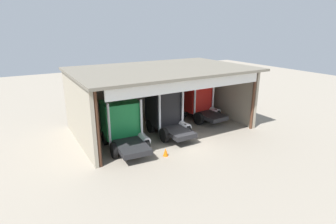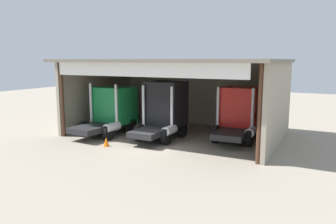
{
  "view_description": "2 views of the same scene",
  "coord_description": "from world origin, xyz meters",
  "px_view_note": "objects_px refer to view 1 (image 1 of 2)",
  "views": [
    {
      "loc": [
        -10.61,
        -15.14,
        8.43
      ],
      "look_at": [
        0.0,
        3.03,
        1.77
      ],
      "focal_mm": 28.85,
      "sensor_mm": 36.0,
      "label": 1
    },
    {
      "loc": [
        9.91,
        -16.13,
        5.2
      ],
      "look_at": [
        0.0,
        3.03,
        1.77
      ],
      "focal_mm": 34.96,
      "sensor_mm": 36.0,
      "label": 2
    }
  ],
  "objects_px": {
    "tool_cart": "(115,119)",
    "oil_drum": "(80,122)",
    "truck_red_left_bay": "(197,99)",
    "truck_green_yard_outside": "(123,124)",
    "truck_black_center_left_bay": "(166,110)",
    "traffic_cone": "(166,152)"
  },
  "relations": [
    {
      "from": "truck_black_center_left_bay",
      "to": "truck_red_left_bay",
      "type": "distance_m",
      "value": 4.91
    },
    {
      "from": "oil_drum",
      "to": "tool_cart",
      "type": "distance_m",
      "value": 3.07
    },
    {
      "from": "oil_drum",
      "to": "truck_black_center_left_bay",
      "type": "bearing_deg",
      "value": -40.86
    },
    {
      "from": "truck_black_center_left_bay",
      "to": "truck_red_left_bay",
      "type": "xyz_separation_m",
      "value": [
        4.52,
        1.93,
        -0.13
      ]
    },
    {
      "from": "truck_red_left_bay",
      "to": "tool_cart",
      "type": "distance_m",
      "value": 7.82
    },
    {
      "from": "tool_cart",
      "to": "truck_red_left_bay",
      "type": "bearing_deg",
      "value": -16.34
    },
    {
      "from": "truck_red_left_bay",
      "to": "tool_cart",
      "type": "height_order",
      "value": "truck_red_left_bay"
    },
    {
      "from": "tool_cart",
      "to": "truck_black_center_left_bay",
      "type": "bearing_deg",
      "value": -54.94
    },
    {
      "from": "truck_red_left_bay",
      "to": "traffic_cone",
      "type": "relative_size",
      "value": 9.31
    },
    {
      "from": "truck_green_yard_outside",
      "to": "tool_cart",
      "type": "bearing_deg",
      "value": 81.71
    },
    {
      "from": "truck_green_yard_outside",
      "to": "traffic_cone",
      "type": "bearing_deg",
      "value": -54.7
    },
    {
      "from": "truck_green_yard_outside",
      "to": "truck_black_center_left_bay",
      "type": "xyz_separation_m",
      "value": [
        3.92,
        0.59,
        0.24
      ]
    },
    {
      "from": "tool_cart",
      "to": "oil_drum",
      "type": "bearing_deg",
      "value": 162.5
    },
    {
      "from": "tool_cart",
      "to": "traffic_cone",
      "type": "bearing_deg",
      "value": -84.22
    },
    {
      "from": "truck_black_center_left_bay",
      "to": "traffic_cone",
      "type": "xyz_separation_m",
      "value": [
        -2.09,
        -3.65,
        -1.68
      ]
    },
    {
      "from": "truck_red_left_bay",
      "to": "traffic_cone",
      "type": "height_order",
      "value": "truck_red_left_bay"
    },
    {
      "from": "truck_black_center_left_bay",
      "to": "truck_red_left_bay",
      "type": "height_order",
      "value": "truck_black_center_left_bay"
    },
    {
      "from": "truck_green_yard_outside",
      "to": "tool_cart",
      "type": "relative_size",
      "value": 5.03
    },
    {
      "from": "truck_black_center_left_bay",
      "to": "truck_green_yard_outside",
      "type": "bearing_deg",
      "value": -171.48
    },
    {
      "from": "truck_green_yard_outside",
      "to": "traffic_cone",
      "type": "relative_size",
      "value": 8.98
    },
    {
      "from": "truck_green_yard_outside",
      "to": "tool_cart",
      "type": "distance_m",
      "value": 4.95
    },
    {
      "from": "truck_green_yard_outside",
      "to": "truck_black_center_left_bay",
      "type": "relative_size",
      "value": 1.06
    }
  ]
}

